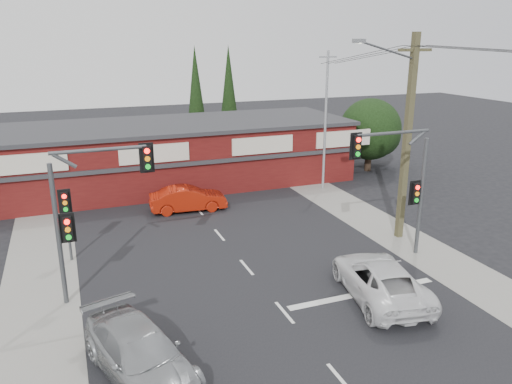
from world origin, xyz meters
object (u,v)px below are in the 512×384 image
object	(u,v)px
utility_pole	(405,132)
red_sedan	(188,199)
shop_building	(160,154)
white_suv	(380,279)
silver_suv	(140,354)

from	to	relation	value
utility_pole	red_sedan	bearing A→B (deg)	138.70
red_sedan	utility_pole	distance (m)	12.76
shop_building	utility_pole	xyz separation A→B (m)	(9.36, -14.00, 3.26)
white_suv	red_sedan	xyz separation A→B (m)	(-4.51, 12.74, -0.02)
white_suv	red_sedan	size ratio (longest dim) A/B	1.23
shop_building	silver_suv	bearing A→B (deg)	-102.40
silver_suv	utility_pole	size ratio (longest dim) A/B	0.52
silver_suv	red_sedan	bearing A→B (deg)	55.26
red_sedan	utility_pole	xyz separation A→B (m)	(8.93, -7.84, 4.67)
silver_suv	shop_building	xyz separation A→B (m)	(4.49, 20.42, 1.38)
silver_suv	shop_building	bearing A→B (deg)	61.90
utility_pole	white_suv	bearing A→B (deg)	-132.06
white_suv	shop_building	bearing A→B (deg)	-64.50
utility_pole	shop_building	bearing A→B (deg)	123.76
red_sedan	utility_pole	world-z (taller)	utility_pole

